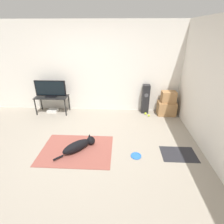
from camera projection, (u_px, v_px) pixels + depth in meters
The scene contains 15 objects.
ground_plane at pixel (78, 149), 3.68m from camera, with size 12.00×12.00×0.00m, color #9E9384.
wall_back at pixel (91, 68), 5.04m from camera, with size 8.00×0.06×2.55m.
wall_right at pixel (221, 94), 3.02m from camera, with size 0.06×8.00×2.55m.
area_rug at pixel (77, 150), 3.65m from camera, with size 1.47×1.09×0.01m.
dog at pixel (79, 145), 3.60m from camera, with size 0.72×0.71×0.24m.
frisbee at pixel (136, 156), 3.47m from camera, with size 0.21×0.21×0.03m.
cardboard_box_lower at pixel (166, 108), 5.13m from camera, with size 0.52×0.37×0.39m.
cardboard_box_upper at pixel (169, 97), 4.99m from camera, with size 0.40×0.29×0.31m.
floor_speaker at pixel (145, 99), 5.16m from camera, with size 0.20×0.21×0.86m.
tv_stand at pixel (52, 99), 5.14m from camera, with size 0.94×0.45×0.52m.
tv at pixel (50, 89), 5.02m from camera, with size 0.89×0.20×0.47m.
tennis_ball_by_boxes at pixel (146, 114), 5.18m from camera, with size 0.07×0.07×0.07m.
tennis_ball_near_speaker at pixel (149, 115), 5.07m from camera, with size 0.07×0.07×0.07m.
game_console at pixel (53, 111), 5.35m from camera, with size 0.29×0.23×0.07m.
door_mat at pixel (179, 154), 3.53m from camera, with size 0.69×0.50×0.01m.
Camera 1 is at (0.86, -2.96, 2.28)m, focal length 28.00 mm.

